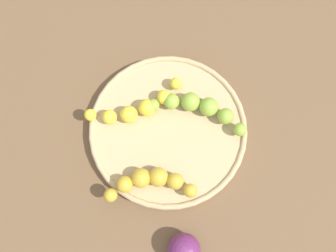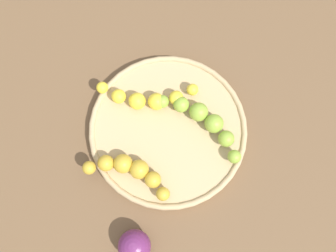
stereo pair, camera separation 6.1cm
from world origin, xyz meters
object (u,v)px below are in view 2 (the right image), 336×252
at_px(banana_green, 204,121).
at_px(plum_purple, 137,247).
at_px(banana_yellow, 147,98).
at_px(fruit_bowl, 168,130).
at_px(banana_spotted, 130,170).

height_order(banana_green, plum_purple, same).
height_order(banana_yellow, plum_purple, plum_purple).
bearing_deg(fruit_bowl, banana_spotted, 155.26).
xyz_separation_m(banana_spotted, plum_purple, (-0.11, -0.04, -0.01)).
bearing_deg(banana_yellow, plum_purple, -1.75).
xyz_separation_m(fruit_bowl, banana_spotted, (-0.09, 0.04, 0.02)).
height_order(fruit_bowl, plum_purple, plum_purple).
bearing_deg(banana_yellow, fruit_bowl, 36.51).
distance_m(fruit_bowl, plum_purple, 0.20).
relative_size(fruit_bowl, plum_purple, 5.22).
xyz_separation_m(banana_green, banana_yellow, (0.01, 0.10, -0.00)).
xyz_separation_m(fruit_bowl, banana_yellow, (0.04, 0.05, 0.02)).
bearing_deg(banana_yellow, banana_spotted, -10.52).
bearing_deg(fruit_bowl, plum_purple, -178.95).
relative_size(fruit_bowl, banana_green, 1.68).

